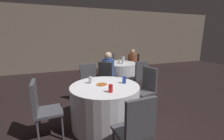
# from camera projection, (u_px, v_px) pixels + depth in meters

# --- Properties ---
(ground_plane) EXTENTS (16.00, 16.00, 0.00)m
(ground_plane) POSITION_uv_depth(u_px,v_px,m) (103.00, 120.00, 2.86)
(ground_plane) COLOR black
(wall_back) EXTENTS (16.00, 0.06, 2.80)m
(wall_back) POSITION_uv_depth(u_px,v_px,m) (73.00, 40.00, 6.74)
(wall_back) COLOR gray
(wall_back) RESTS_ON ground_plane
(table_near) EXTENTS (1.20, 1.20, 0.74)m
(table_near) POSITION_uv_depth(u_px,v_px,m) (105.00, 105.00, 2.68)
(table_near) COLOR silver
(table_near) RESTS_ON ground_plane
(table_far) EXTENTS (1.08, 1.08, 0.74)m
(table_far) POSITION_uv_depth(u_px,v_px,m) (119.00, 74.00, 4.82)
(table_far) COLOR silver
(table_far) RESTS_ON ground_plane
(chair_near_east) EXTENTS (0.48, 0.47, 0.94)m
(chair_near_east) POSITION_uv_depth(u_px,v_px,m) (147.00, 85.00, 3.17)
(chair_near_east) COLOR #47474C
(chair_near_east) RESTS_ON ground_plane
(chair_near_west) EXTENTS (0.41, 0.41, 0.94)m
(chair_near_west) POSITION_uv_depth(u_px,v_px,m) (42.00, 105.00, 2.27)
(chair_near_west) COLOR #47474C
(chair_near_west) RESTS_ON ground_plane
(chair_near_south) EXTENTS (0.42, 0.42, 0.94)m
(chair_near_south) POSITION_uv_depth(u_px,v_px,m) (136.00, 127.00, 1.73)
(chair_near_south) COLOR #47474C
(chair_near_south) RESTS_ON ground_plane
(chair_near_north) EXTENTS (0.42, 0.43, 0.94)m
(chair_near_north) POSITION_uv_depth(u_px,v_px,m) (89.00, 80.00, 3.54)
(chair_near_north) COLOR #47474C
(chair_near_north) RESTS_ON ground_plane
(chair_far_north) EXTENTS (0.42, 0.42, 0.94)m
(chair_far_north) POSITION_uv_depth(u_px,v_px,m) (110.00, 64.00, 5.67)
(chair_far_north) COLOR #47474C
(chair_far_north) RESTS_ON ground_plane
(chair_far_northeast) EXTENTS (0.55, 0.55, 0.94)m
(chair_far_northeast) POSITION_uv_depth(u_px,v_px,m) (134.00, 64.00, 5.54)
(chair_far_northeast) COLOR #47474C
(chair_far_northeast) RESTS_ON ground_plane
(chair_far_south) EXTENTS (0.46, 0.47, 0.94)m
(chair_far_south) POSITION_uv_depth(u_px,v_px,m) (139.00, 75.00, 3.98)
(chair_far_south) COLOR #47474C
(chair_far_south) RESTS_ON ground_plane
(chair_far_southwest) EXTENTS (0.57, 0.57, 0.94)m
(chair_far_southwest) POSITION_uv_depth(u_px,v_px,m) (107.00, 76.00, 3.92)
(chair_far_southwest) COLOR #47474C
(chair_far_southwest) RESTS_ON ground_plane
(person_blue_shirt) EXTENTS (0.46, 0.46, 1.17)m
(person_blue_shirt) POSITION_uv_depth(u_px,v_px,m) (109.00, 73.00, 4.06)
(person_blue_shirt) COLOR #33384C
(person_blue_shirt) RESTS_ON ground_plane
(person_floral_shirt) EXTENTS (0.48, 0.45, 1.11)m
(person_floral_shirt) POSITION_uv_depth(u_px,v_px,m) (131.00, 65.00, 5.40)
(person_floral_shirt) COLOR #4C4238
(person_floral_shirt) RESTS_ON ground_plane
(pizza_plate_near) EXTENTS (0.21, 0.21, 0.02)m
(pizza_plate_near) POSITION_uv_depth(u_px,v_px,m) (102.00, 85.00, 2.62)
(pizza_plate_near) COLOR white
(pizza_plate_near) RESTS_ON table_near
(soda_can_silver) EXTENTS (0.07, 0.07, 0.12)m
(soda_can_silver) POSITION_uv_depth(u_px,v_px,m) (91.00, 80.00, 2.71)
(soda_can_silver) COLOR silver
(soda_can_silver) RESTS_ON table_near
(soda_can_blue) EXTENTS (0.07, 0.07, 0.12)m
(soda_can_blue) POSITION_uv_depth(u_px,v_px,m) (124.00, 80.00, 2.71)
(soda_can_blue) COLOR #1E38A5
(soda_can_blue) RESTS_ON table_near
(soda_can_red) EXTENTS (0.07, 0.07, 0.12)m
(soda_can_red) POSITION_uv_depth(u_px,v_px,m) (111.00, 88.00, 2.28)
(soda_can_red) COLOR red
(soda_can_red) RESTS_ON table_near
(bottle_far) EXTENTS (0.09, 0.09, 0.22)m
(bottle_far) POSITION_uv_depth(u_px,v_px,m) (123.00, 60.00, 4.59)
(bottle_far) COLOR silver
(bottle_far) RESTS_ON table_far
(cup_far) EXTENTS (0.07, 0.07, 0.10)m
(cup_far) POSITION_uv_depth(u_px,v_px,m) (120.00, 61.00, 4.76)
(cup_far) COLOR silver
(cup_far) RESTS_ON table_far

